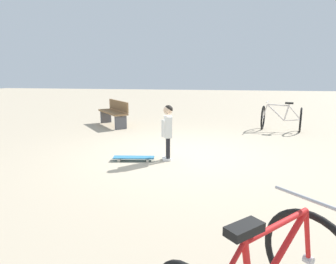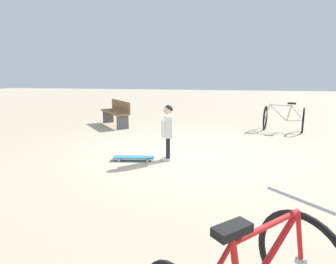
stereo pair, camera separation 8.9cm
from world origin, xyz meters
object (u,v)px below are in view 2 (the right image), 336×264
child_person (168,126)px  skateboard (134,157)px  street_bench (116,112)px  bicycle_near (284,118)px

child_person → skateboard: 0.88m
skateboard → street_bench: size_ratio=0.53×
skateboard → street_bench: (1.75, -3.53, 0.36)m
child_person → bicycle_near: bearing=-128.1°
child_person → street_bench: bearing=-54.8°
skateboard → street_bench: street_bench is taller
skateboard → bicycle_near: size_ratio=0.66×
skateboard → child_person: bearing=-165.7°
skateboard → bicycle_near: 4.94m
child_person → bicycle_near: (-2.71, -3.46, -0.28)m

